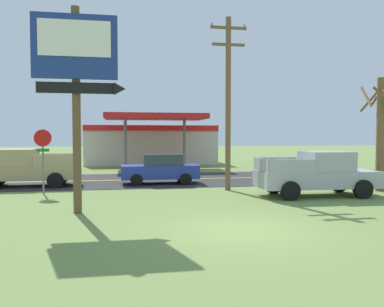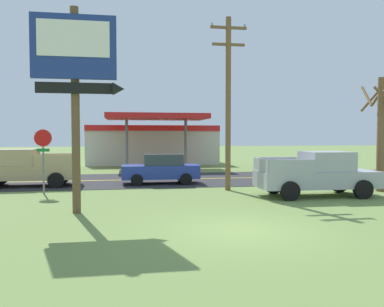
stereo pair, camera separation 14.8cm
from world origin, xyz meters
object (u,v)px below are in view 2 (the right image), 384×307
(gas_station, at_px, (152,143))
(bare_tree, at_px, (381,129))
(pickup_silver_parked_on_lawn, at_px, (318,174))
(car_blue_near_lane, at_px, (161,169))
(utility_pole, at_px, (228,99))
(pickup_tan_on_road, at_px, (26,168))
(stop_sign, at_px, (43,150))
(motel_sign, at_px, (76,71))

(gas_station, bearing_deg, bare_tree, -65.07)
(pickup_silver_parked_on_lawn, relative_size, car_blue_near_lane, 1.25)
(utility_pole, distance_m, pickup_tan_on_road, 11.09)
(stop_sign, bearing_deg, bare_tree, -6.36)
(motel_sign, distance_m, gas_station, 24.33)
(stop_sign, distance_m, bare_tree, 15.83)
(motel_sign, distance_m, car_blue_near_lane, 9.46)
(stop_sign, height_order, pickup_silver_parked_on_lawn, stop_sign)
(bare_tree, bearing_deg, pickup_silver_parked_on_lawn, -165.72)
(motel_sign, relative_size, stop_sign, 2.36)
(utility_pole, height_order, pickup_tan_on_road, utility_pole)
(gas_station, relative_size, car_blue_near_lane, 2.86)
(utility_pole, bearing_deg, motel_sign, -143.71)
(motel_sign, xyz_separation_m, pickup_silver_parked_on_lawn, (9.90, 2.28, -3.86))
(bare_tree, bearing_deg, stop_sign, 173.64)
(motel_sign, bearing_deg, bare_tree, 13.34)
(motel_sign, height_order, car_blue_near_lane, motel_sign)
(motel_sign, bearing_deg, car_blue_near_lane, 66.01)
(stop_sign, relative_size, utility_pole, 0.35)
(utility_pole, bearing_deg, car_blue_near_lane, 134.35)
(motel_sign, height_order, gas_station, motel_sign)
(car_blue_near_lane, bearing_deg, utility_pole, -45.65)
(stop_sign, xyz_separation_m, car_blue_near_lane, (5.61, 2.86, -1.20))
(motel_sign, height_order, bare_tree, motel_sign)
(stop_sign, bearing_deg, utility_pole, -1.40)
(gas_station, height_order, pickup_silver_parked_on_lawn, gas_station)
(gas_station, height_order, car_blue_near_lane, gas_station)
(gas_station, bearing_deg, stop_sign, -108.03)
(pickup_tan_on_road, bearing_deg, car_blue_near_lane, 0.00)
(motel_sign, height_order, pickup_tan_on_road, motel_sign)
(utility_pole, bearing_deg, stop_sign, 178.60)
(gas_station, bearing_deg, pickup_tan_on_road, -115.43)
(motel_sign, distance_m, stop_sign, 6.09)
(pickup_silver_parked_on_lawn, bearing_deg, bare_tree, 14.28)
(motel_sign, relative_size, car_blue_near_lane, 1.66)
(stop_sign, height_order, gas_station, gas_station)
(motel_sign, height_order, utility_pole, utility_pole)
(utility_pole, distance_m, gas_station, 19.38)
(bare_tree, bearing_deg, pickup_tan_on_road, 164.97)
(car_blue_near_lane, bearing_deg, bare_tree, -24.54)
(motel_sign, relative_size, utility_pole, 0.84)
(bare_tree, distance_m, pickup_tan_on_road, 17.90)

